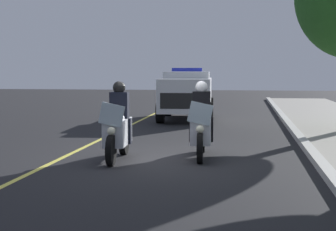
% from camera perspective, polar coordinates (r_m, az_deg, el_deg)
% --- Properties ---
extents(ground_plane, '(80.00, 80.00, 0.00)m').
position_cam_1_polar(ground_plane, '(11.69, -0.48, -4.68)').
color(ground_plane, black).
extents(curb_strip, '(48.00, 0.24, 0.15)m').
position_cam_1_polar(curb_strip, '(11.64, 15.89, -4.54)').
color(curb_strip, '#B7B5AD').
rests_on(curb_strip, ground).
extents(lane_stripe_center, '(48.00, 0.12, 0.01)m').
position_cam_1_polar(lane_stripe_center, '(12.24, -11.01, -4.32)').
color(lane_stripe_center, '#E0D14C').
rests_on(lane_stripe_center, ground).
extents(police_motorcycle_lead_left, '(2.14, 0.60, 1.72)m').
position_cam_1_polar(police_motorcycle_lead_left, '(11.45, -5.49, -1.38)').
color(police_motorcycle_lead_left, black).
rests_on(police_motorcycle_lead_left, ground).
extents(police_motorcycle_lead_right, '(2.14, 0.60, 1.72)m').
position_cam_1_polar(police_motorcycle_lead_right, '(11.75, 3.64, -1.20)').
color(police_motorcycle_lead_right, black).
rests_on(police_motorcycle_lead_right, ground).
extents(police_suv, '(5.00, 2.28, 2.05)m').
position_cam_1_polar(police_suv, '(20.82, 2.08, 2.51)').
color(police_suv, silver).
rests_on(police_suv, ground).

